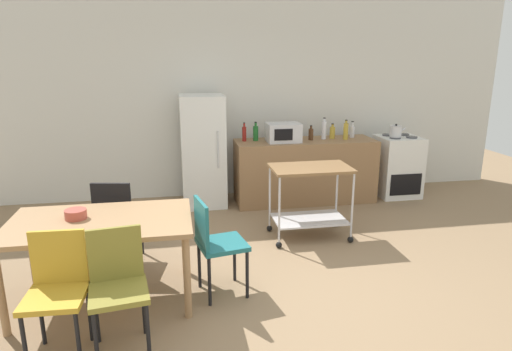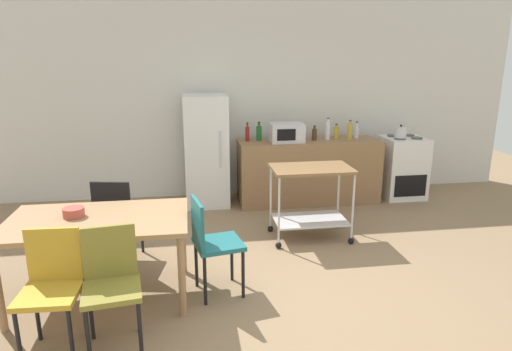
{
  "view_description": "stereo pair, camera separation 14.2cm",
  "coord_description": "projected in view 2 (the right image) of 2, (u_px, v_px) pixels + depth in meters",
  "views": [
    {
      "loc": [
        -0.92,
        -3.46,
        2.08
      ],
      "look_at": [
        -0.07,
        1.2,
        0.8
      ],
      "focal_mm": 31.49,
      "sensor_mm": 36.0,
      "label": 1
    },
    {
      "loc": [
        -0.78,
        -3.48,
        2.08
      ],
      "look_at": [
        -0.07,
        1.2,
        0.8
      ],
      "focal_mm": 31.49,
      "sensor_mm": 36.0,
      "label": 2
    }
  ],
  "objects": [
    {
      "name": "chair_teal",
      "position": [
        211.0,
        240.0,
        3.91
      ],
      "size": [
        0.47,
        0.47,
        0.89
      ],
      "rotation": [
        0.0,
        0.0,
        1.77
      ],
      "color": "#1E666B",
      "rests_on": "ground_plane"
    },
    {
      "name": "refrigerator",
      "position": [
        206.0,
        151.0,
        6.27
      ],
      "size": [
        0.6,
        0.63,
        1.55
      ],
      "color": "white",
      "rests_on": "ground_plane"
    },
    {
      "name": "bottle_olive_oil",
      "position": [
        259.0,
        133.0,
        6.32
      ],
      "size": [
        0.07,
        0.07,
        0.27
      ],
      "color": "#1E6628",
      "rests_on": "kitchen_counter"
    },
    {
      "name": "bottle_sparkling_water",
      "position": [
        356.0,
        132.0,
        6.53
      ],
      "size": [
        0.07,
        0.07,
        0.24
      ],
      "color": "silver",
      "rests_on": "kitchen_counter"
    },
    {
      "name": "kitchen_cart",
      "position": [
        311.0,
        191.0,
        5.13
      ],
      "size": [
        0.91,
        0.57,
        0.85
      ],
      "color": "brown",
      "rests_on": "ground_plane"
    },
    {
      "name": "chair_black",
      "position": [
        117.0,
        214.0,
        4.54
      ],
      "size": [
        0.47,
        0.47,
        0.89
      ],
      "rotation": [
        0.0,
        0.0,
        2.95
      ],
      "color": "black",
      "rests_on": "ground_plane"
    },
    {
      "name": "ground_plane",
      "position": [
        284.0,
        297.0,
        3.98
      ],
      "size": [
        12.0,
        12.0,
        0.0
      ],
      "primitive_type": "plane",
      "color": "#8C7051"
    },
    {
      "name": "back_wall",
      "position": [
        241.0,
        98.0,
        6.65
      ],
      "size": [
        8.4,
        0.12,
        2.9
      ],
      "primitive_type": "cube",
      "color": "silver",
      "rests_on": "ground_plane"
    },
    {
      "name": "kitchen_counter",
      "position": [
        308.0,
        171.0,
        6.47
      ],
      "size": [
        2.0,
        0.64,
        0.9
      ],
      "primitive_type": "cube",
      "color": "olive",
      "rests_on": "ground_plane"
    },
    {
      "name": "chair_olive",
      "position": [
        111.0,
        280.0,
        3.21
      ],
      "size": [
        0.45,
        0.45,
        0.89
      ],
      "rotation": [
        0.0,
        0.0,
        0.14
      ],
      "color": "olive",
      "rests_on": "ground_plane"
    },
    {
      "name": "fruit_bowl",
      "position": [
        74.0,
        212.0,
        3.79
      ],
      "size": [
        0.18,
        0.18,
        0.08
      ],
      "primitive_type": "cylinder",
      "color": "#B24C3F",
      "rests_on": "dining_table"
    },
    {
      "name": "bottle_sesame_oil",
      "position": [
        328.0,
        130.0,
        6.39
      ],
      "size": [
        0.07,
        0.07,
        0.31
      ],
      "color": "silver",
      "rests_on": "kitchen_counter"
    },
    {
      "name": "bottle_soy_sauce",
      "position": [
        314.0,
        134.0,
        6.35
      ],
      "size": [
        0.07,
        0.07,
        0.21
      ],
      "color": "#4C2D19",
      "rests_on": "kitchen_counter"
    },
    {
      "name": "bottle_wine",
      "position": [
        350.0,
        131.0,
        6.37
      ],
      "size": [
        0.07,
        0.07,
        0.28
      ],
      "color": "gold",
      "rests_on": "kitchen_counter"
    },
    {
      "name": "chair_mustard",
      "position": [
        51.0,
        283.0,
        3.17
      ],
      "size": [
        0.42,
        0.42,
        0.89
      ],
      "rotation": [
        0.0,
        0.0,
        -0.05
      ],
      "color": "gold",
      "rests_on": "ground_plane"
    },
    {
      "name": "dining_table",
      "position": [
        98.0,
        227.0,
        3.79
      ],
      "size": [
        1.5,
        0.9,
        0.75
      ],
      "color": "#A37A51",
      "rests_on": "ground_plane"
    },
    {
      "name": "kettle",
      "position": [
        401.0,
        132.0,
        6.44
      ],
      "size": [
        0.24,
        0.17,
        0.19
      ],
      "color": "silver",
      "rests_on": "stove_oven"
    },
    {
      "name": "stove_oven",
      "position": [
        402.0,
        167.0,
        6.7
      ],
      "size": [
        0.6,
        0.61,
        0.92
      ],
      "color": "white",
      "rests_on": "ground_plane"
    },
    {
      "name": "bottle_soda",
      "position": [
        336.0,
        133.0,
        6.45
      ],
      "size": [
        0.08,
        0.08,
        0.22
      ],
      "color": "gold",
      "rests_on": "kitchen_counter"
    },
    {
      "name": "bottle_vinegar",
      "position": [
        247.0,
        133.0,
        6.28
      ],
      "size": [
        0.06,
        0.06,
        0.26
      ],
      "color": "maroon",
      "rests_on": "kitchen_counter"
    },
    {
      "name": "microwave",
      "position": [
        287.0,
        133.0,
        6.22
      ],
      "size": [
        0.46,
        0.35,
        0.26
      ],
      "color": "silver",
      "rests_on": "kitchen_counter"
    }
  ]
}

